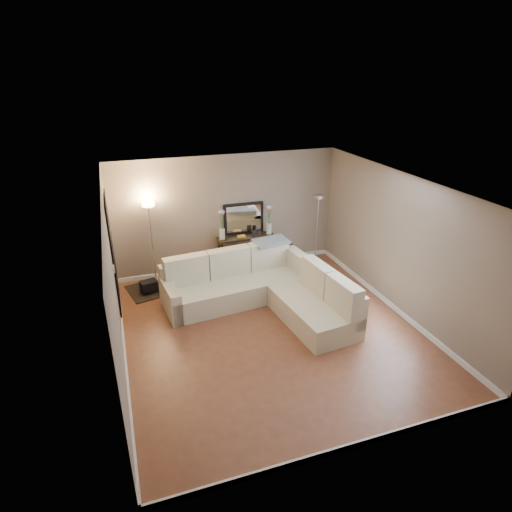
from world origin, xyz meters
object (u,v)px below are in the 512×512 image
object	(u,v)px
console_table	(243,251)
floor_lamp_lit	(151,227)
sectional_sofa	(263,288)
floor_lamp_unlit	(318,216)

from	to	relation	value
console_table	floor_lamp_lit	bearing A→B (deg)	179.08
sectional_sofa	floor_lamp_unlit	xyz separation A→B (m)	(1.82, 1.42, 0.81)
sectional_sofa	console_table	size ratio (longest dim) A/B	2.42
console_table	floor_lamp_lit	world-z (taller)	floor_lamp_lit
sectional_sofa	console_table	distance (m)	1.68
console_table	floor_lamp_unlit	world-z (taller)	floor_lamp_unlit
console_table	floor_lamp_unlit	distance (m)	1.87
floor_lamp_lit	floor_lamp_unlit	world-z (taller)	floor_lamp_lit
console_table	sectional_sofa	bearing A→B (deg)	-94.03
sectional_sofa	console_table	xyz separation A→B (m)	(0.12, 1.68, 0.08)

